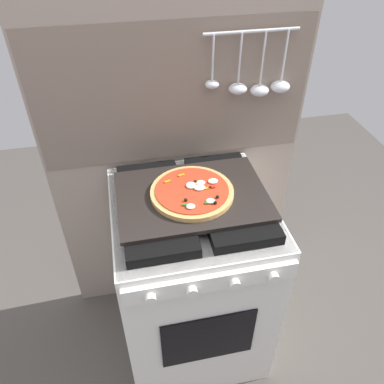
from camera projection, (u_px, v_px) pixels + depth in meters
ground_plane at (192, 332)px, 1.96m from camera, size 4.00×4.00×0.00m
kitchen_backsplash at (178, 169)px, 1.72m from camera, size 1.10×0.09×1.55m
stove at (192, 276)px, 1.68m from camera, size 0.60×0.64×0.90m
baking_tray at (192, 196)px, 1.39m from camera, size 0.54×0.38×0.02m
pizza_left at (192, 193)px, 1.37m from camera, size 0.30×0.30×0.03m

